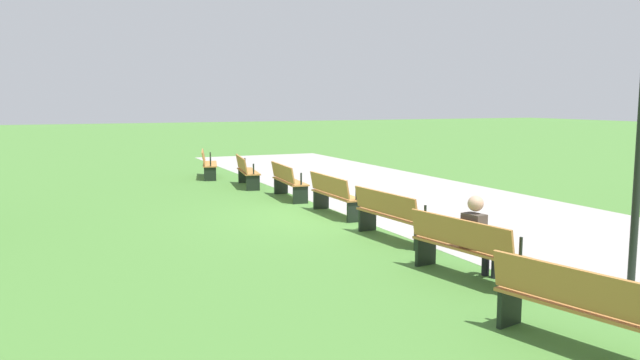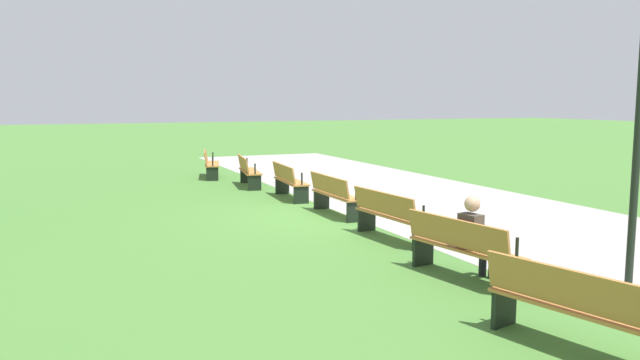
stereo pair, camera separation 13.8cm
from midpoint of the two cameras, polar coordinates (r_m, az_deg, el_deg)
The scene contains 10 objects.
ground_plane at distance 13.68m, azimuth 1.30°, elevation -3.24°, with size 120.00×120.00×0.00m, color #477A33.
path_paving at distance 15.20m, azimuth 11.71°, elevation -2.32°, with size 30.22×5.69×0.01m, color #A39E99.
bench_0 at distance 20.58m, azimuth -10.45°, elevation 1.53°, with size 1.93×0.90×0.89m.
bench_1 at distance 18.25m, azimuth -7.01°, elevation 0.87°, with size 1.92×0.76×0.89m.
bench_2 at distance 15.92m, azimuth -3.24°, elevation -0.02°, with size 1.90×0.62×0.89m.
bench_3 at distance 13.57m, azimuth 1.04°, elevation -1.28°, with size 1.87×0.47×0.89m.
bench_4 at distance 11.24m, azimuth 6.15°, elevation -3.11°, with size 1.90×0.62×0.89m.
bench_5 at distance 8.95m, azimuth 12.74°, elevation -5.94°, with size 1.92×0.76×0.89m.
bench_6 at distance 6.77m, azimuth 22.29°, elevation -10.64°, with size 1.93×0.90×0.89m.
person_seated at distance 8.95m, azimuth 13.88°, elevation -4.94°, with size 0.38×0.56×1.20m.
Camera 1 is at (12.15, -5.77, 2.50)m, focal length 34.90 mm.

